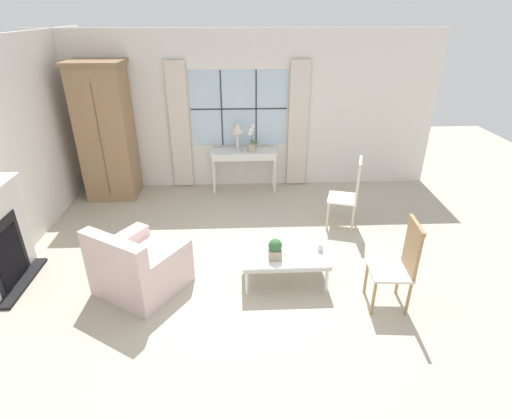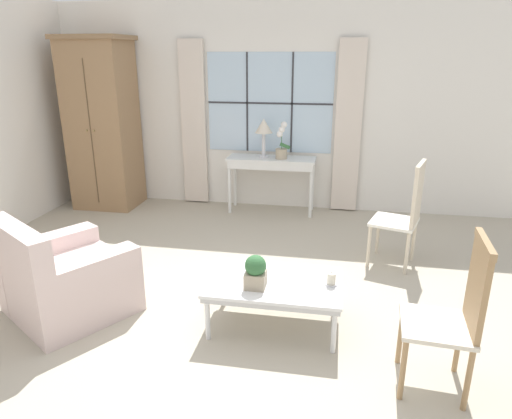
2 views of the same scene
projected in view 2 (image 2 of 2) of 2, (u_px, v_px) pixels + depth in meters
name	position (u px, v px, depth m)	size (l,w,h in m)	color
ground_plane	(216.00, 312.00, 3.92)	(14.00, 14.00, 0.00)	#B2A893
wall_back_windowed	(270.00, 109.00, 6.29)	(7.20, 0.14, 2.80)	silver
armoire	(103.00, 124.00, 6.36)	(0.92, 0.74, 2.34)	#93704C
console_table	(272.00, 164.00, 6.24)	(1.20, 0.42, 0.77)	white
table_lamp	(264.00, 128.00, 6.10)	(0.23, 0.23, 0.53)	silver
potted_orchid	(282.00, 145.00, 6.09)	(0.20, 0.16, 0.50)	tan
armchair_upholstered	(66.00, 281.00, 3.84)	(1.23, 1.22, 0.87)	beige
side_chair_wooden	(406.00, 210.00, 4.60)	(0.55, 0.55, 1.11)	white
accent_chair_wooden	(457.00, 309.00, 2.85)	(0.47, 0.47, 1.07)	beige
coffee_table	(275.00, 285.00, 3.63)	(1.06, 0.68, 0.40)	silver
potted_plant_small	(255.00, 271.00, 3.48)	(0.17, 0.17, 0.26)	tan
pillar_candle	(331.00, 280.00, 3.53)	(0.09, 0.09, 0.11)	silver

